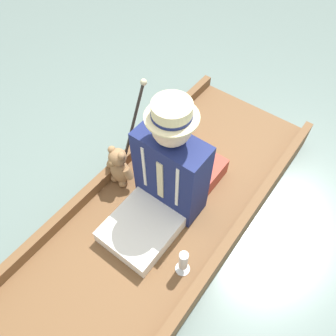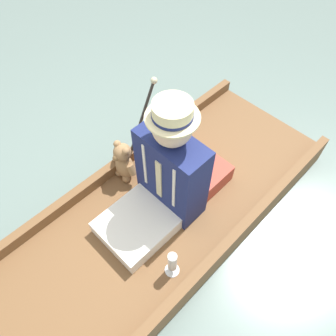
{
  "view_description": "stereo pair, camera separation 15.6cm",
  "coord_description": "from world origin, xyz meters",
  "views": [
    {
      "loc": [
        -0.69,
        0.81,
        2.12
      ],
      "look_at": [
        0.01,
        -0.11,
        0.56
      ],
      "focal_mm": 35.0,
      "sensor_mm": 36.0,
      "label": 1
    },
    {
      "loc": [
        -0.81,
        0.71,
        2.12
      ],
      "look_at": [
        0.01,
        -0.11,
        0.56
      ],
      "focal_mm": 35.0,
      "sensor_mm": 36.0,
      "label": 2
    }
  ],
  "objects": [
    {
      "name": "ground_plane",
      "position": [
        0.0,
        0.0,
        0.0
      ],
      "size": [
        16.0,
        16.0,
        0.0
      ],
      "primitive_type": "plane",
      "color": "slate"
    },
    {
      "name": "walking_cane",
      "position": [
        0.41,
        -0.26,
        0.56
      ],
      "size": [
        0.04,
        0.37,
        0.69
      ],
      "color": "#2D2823",
      "rests_on": "punt_boat"
    },
    {
      "name": "wine_glass",
      "position": [
        -0.34,
        0.21,
        0.28
      ],
      "size": [
        0.09,
        0.09,
        0.22
      ],
      "color": "silver",
      "rests_on": "punt_boat"
    },
    {
      "name": "punt_boat",
      "position": [
        0.0,
        0.0,
        0.09
      ],
      "size": [
        1.03,
        2.68,
        0.25
      ],
      "color": "brown",
      "rests_on": "ground_plane"
    },
    {
      "name": "seated_person",
      "position": [
        0.01,
        -0.08,
        0.49
      ],
      "size": [
        0.45,
        0.68,
        0.89
      ],
      "rotation": [
        0.0,
        0.0,
        0.21
      ],
      "color": "white",
      "rests_on": "punt_boat"
    },
    {
      "name": "seat_cushion",
      "position": [
        0.06,
        -0.42,
        0.23
      ],
      "size": [
        0.48,
        0.33,
        0.14
      ],
      "color": "#B24738",
      "rests_on": "punt_boat"
    },
    {
      "name": "teddy_bear",
      "position": [
        0.39,
        -0.06,
        0.32
      ],
      "size": [
        0.24,
        0.14,
        0.34
      ],
      "color": "#9E754C",
      "rests_on": "punt_boat"
    }
  ]
}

